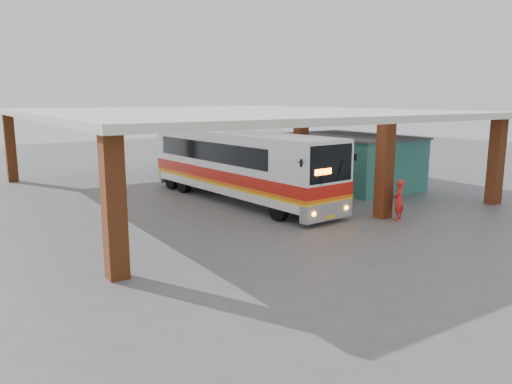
{
  "coord_description": "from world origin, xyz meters",
  "views": [
    {
      "loc": [
        -13.86,
        -18.21,
        5.34
      ],
      "look_at": [
        -1.88,
        0.0,
        1.21
      ],
      "focal_mm": 35.0,
      "sensor_mm": 36.0,
      "label": 1
    }
  ],
  "objects": [
    {
      "name": "canopy_roof",
      "position": [
        0.5,
        6.5,
        4.5
      ],
      "size": [
        21.0,
        23.0,
        0.3
      ],
      "primitive_type": "cube",
      "color": "beige",
      "rests_on": "brick_columns"
    },
    {
      "name": "shop_building",
      "position": [
        7.49,
        4.0,
        1.56
      ],
      "size": [
        5.2,
        8.2,
        3.11
      ],
      "color": "#2D7061",
      "rests_on": "ground"
    },
    {
      "name": "coach_bus",
      "position": [
        -0.42,
        3.75,
        1.91
      ],
      "size": [
        3.76,
        13.35,
        3.84
      ],
      "rotation": [
        0.0,
        0.0,
        0.08
      ],
      "color": "white",
      "rests_on": "ground"
    },
    {
      "name": "brick_columns",
      "position": [
        1.43,
        5.0,
        2.17
      ],
      "size": [
        20.1,
        21.6,
        4.35
      ],
      "color": "brown",
      "rests_on": "ground"
    },
    {
      "name": "pedestrian",
      "position": [
        3.24,
        -3.67,
        0.9
      ],
      "size": [
        0.76,
        0.63,
        1.79
      ],
      "primitive_type": "imported",
      "rotation": [
        0.0,
        0.0,
        3.5
      ],
      "color": "red",
      "rests_on": "ground"
    },
    {
      "name": "motorcycle",
      "position": [
        2.78,
        -0.4,
        0.48
      ],
      "size": [
        1.92,
        1.12,
        0.96
      ],
      "primitive_type": "imported",
      "rotation": [
        0.0,
        0.0,
        1.85
      ],
      "color": "black",
      "rests_on": "ground"
    },
    {
      "name": "ground",
      "position": [
        0.0,
        0.0,
        0.0
      ],
      "size": [
        90.0,
        90.0,
        0.0
      ],
      "primitive_type": "plane",
      "color": "#515154",
      "rests_on": "ground"
    },
    {
      "name": "red_chair",
      "position": [
        4.41,
        7.85,
        0.38
      ],
      "size": [
        0.47,
        0.47,
        0.83
      ],
      "rotation": [
        0.0,
        0.0,
        0.09
      ],
      "color": "red",
      "rests_on": "ground"
    }
  ]
}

